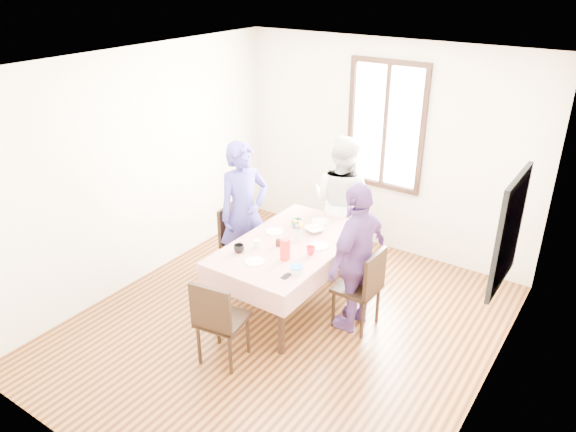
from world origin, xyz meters
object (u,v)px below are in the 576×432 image
object	(u,v)px
dining_table	(291,274)
chair_far	(341,229)
person_right	(357,257)
person_left	(243,213)
chair_left	(243,243)
chair_right	(357,287)
chair_near	(223,319)
person_far	(342,202)

from	to	relation	value
dining_table	chair_far	xyz separation A→B (m)	(0.00, 1.14, 0.08)
chair_far	person_right	bearing A→B (deg)	128.33
person_left	person_right	bearing A→B (deg)	-69.25
chair_left	chair_far	world-z (taller)	same
chair_right	chair_near	size ratio (longest dim) A/B	1.00
dining_table	person_right	world-z (taller)	person_right
person_left	person_right	world-z (taller)	person_left
person_far	dining_table	bearing A→B (deg)	93.64
dining_table	chair_far	bearing A→B (deg)	90.00
chair_left	chair_far	xyz separation A→B (m)	(0.79, 0.99, 0.00)
dining_table	person_far	bearing A→B (deg)	90.00
chair_right	person_far	world-z (taller)	person_far
chair_left	chair_right	xyz separation A→B (m)	(1.58, -0.10, 0.00)
chair_left	person_right	distance (m)	1.60
chair_near	person_right	world-z (taller)	person_right
chair_left	person_left	xyz separation A→B (m)	(0.02, 0.00, 0.40)
chair_far	person_left	xyz separation A→B (m)	(-0.77, -0.99, 0.40)
person_right	chair_far	bearing A→B (deg)	-140.47
chair_left	person_far	size ratio (longest dim) A/B	0.55
dining_table	person_left	distance (m)	0.92
dining_table	person_right	distance (m)	0.88
person_far	person_right	bearing A→B (deg)	129.26
chair_left	person_far	distance (m)	1.30
chair_far	chair_near	world-z (taller)	same
chair_right	chair_left	bearing A→B (deg)	87.37
dining_table	chair_left	xyz separation A→B (m)	(-0.79, 0.16, 0.08)
chair_right	chair_near	world-z (taller)	same
chair_right	person_left	distance (m)	1.61
chair_left	person_left	distance (m)	0.40
chair_near	chair_left	bearing A→B (deg)	112.12
dining_table	chair_near	size ratio (longest dim) A/B	1.83
person_far	chair_far	bearing A→B (deg)	-86.36
chair_near	person_left	size ratio (longest dim) A/B	0.53
chair_right	chair_far	size ratio (longest dim) A/B	1.00
chair_far	chair_near	bearing A→B (deg)	93.23
chair_far	person_left	distance (m)	1.31
chair_far	dining_table	bearing A→B (deg)	93.23
dining_table	person_right	xyz separation A→B (m)	(0.77, 0.05, 0.43)
person_right	person_far	bearing A→B (deg)	-139.95
chair_near	person_far	distance (m)	2.30
chair_near	person_right	xyz separation A→B (m)	(0.77, 1.20, 0.35)
dining_table	chair_left	world-z (taller)	chair_left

